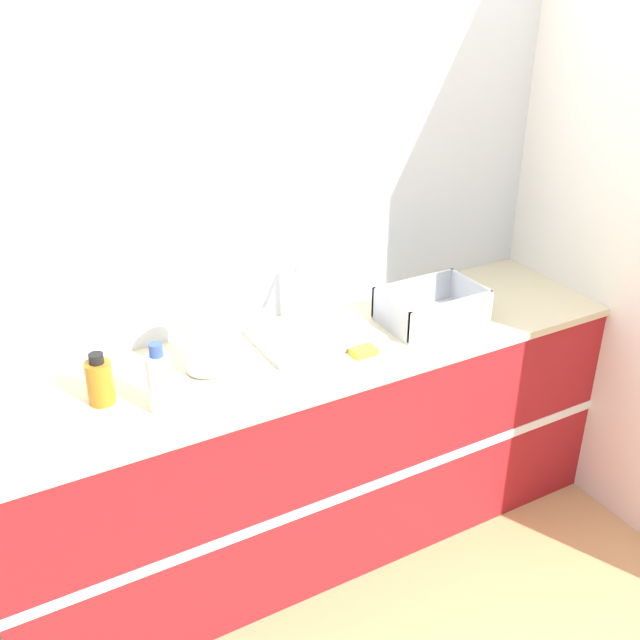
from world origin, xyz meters
TOP-DOWN VIEW (x-y plane):
  - ground_plane at (0.00, 0.00)m, footprint 12.00×12.00m
  - wall_back at (0.00, 0.61)m, footprint 4.80×0.06m
  - wall_right at (1.23, 0.29)m, footprint 0.06×2.58m
  - counter_cabinet at (0.00, 0.29)m, footprint 2.42×0.61m
  - sink at (0.04, 0.36)m, footprint 0.44×0.32m
  - paper_towel_roll at (-0.40, 0.32)m, footprint 0.13×0.13m
  - dish_rack at (0.50, 0.25)m, footprint 0.38×0.25m
  - bottle_amber at (-0.76, 0.30)m, footprint 0.08×0.08m
  - bottle_clear at (-0.60, 0.17)m, footprint 0.08×0.08m
  - sponge at (0.14, 0.16)m, footprint 0.09×0.06m

SIDE VIEW (x-z plane):
  - ground_plane at x=0.00m, z-range 0.00..0.00m
  - counter_cabinet at x=0.00m, z-range 0.00..0.90m
  - sponge at x=0.14m, z-range 0.90..0.92m
  - sink at x=0.04m, z-range 0.79..1.04m
  - dish_rack at x=0.50m, z-range 0.88..1.01m
  - bottle_amber at x=-0.76m, z-range 0.89..1.06m
  - bottle_clear at x=-0.60m, z-range 0.88..1.12m
  - paper_towel_roll at x=-0.40m, z-range 0.90..1.14m
  - wall_back at x=0.00m, z-range 0.00..2.60m
  - wall_right at x=1.23m, z-range 0.00..2.60m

